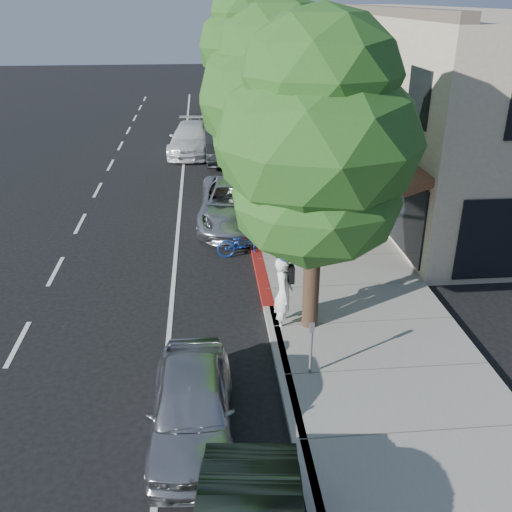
{
  "coord_description": "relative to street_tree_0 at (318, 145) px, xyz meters",
  "views": [
    {
      "loc": [
        -1.56,
        -14.07,
        7.62
      ],
      "look_at": [
        -0.3,
        -0.41,
        1.35
      ],
      "focal_mm": 40.0,
      "sensor_mm": 36.0,
      "label": 1
    }
  ],
  "objects": [
    {
      "name": "street_tree_5",
      "position": [
        0.0,
        30.0,
        -0.32
      ],
      "size": [
        4.36,
        4.36,
        7.07
      ],
      "color": "black",
      "rests_on": "ground"
    },
    {
      "name": "storefront_building",
      "position": [
        8.7,
        20.0,
        -1.17
      ],
      "size": [
        10.0,
        36.0,
        7.0
      ],
      "primitive_type": "cube",
      "color": "beige",
      "rests_on": "ground"
    },
    {
      "name": "street_tree_2",
      "position": [
        -0.0,
        12.0,
        -0.29
      ],
      "size": [
        4.77,
        4.77,
        7.23
      ],
      "color": "black",
      "rests_on": "ground"
    },
    {
      "name": "street_tree_4",
      "position": [
        0.0,
        24.0,
        -0.03
      ],
      "size": [
        4.48,
        4.48,
        7.49
      ],
      "color": "black",
      "rests_on": "ground"
    },
    {
      "name": "ground",
      "position": [
        -0.9,
        2.0,
        -4.67
      ],
      "size": [
        120.0,
        120.0,
        0.0
      ],
      "primitive_type": "plane",
      "color": "black",
      "rests_on": "ground"
    },
    {
      "name": "sidewalk",
      "position": [
        1.4,
        10.0,
        -4.6
      ],
      "size": [
        4.6,
        56.0,
        0.15
      ],
      "primitive_type": "cube",
      "color": "gray",
      "rests_on": "ground"
    },
    {
      "name": "street_tree_1",
      "position": [
        0.0,
        6.0,
        -0.07
      ],
      "size": [
        5.34,
        5.34,
        7.69
      ],
      "color": "black",
      "rests_on": "ground"
    },
    {
      "name": "curb_red_segment",
      "position": [
        -0.9,
        3.0,
        -4.6
      ],
      "size": [
        0.32,
        4.0,
        0.15
      ],
      "primitive_type": "cube",
      "color": "maroon",
      "rests_on": "ground"
    },
    {
      "name": "silver_suv",
      "position": [
        -1.4,
        7.5,
        -3.9
      ],
      "size": [
        2.9,
        5.7,
        1.54
      ],
      "primitive_type": "imported",
      "rotation": [
        0.0,
        0.0,
        -0.06
      ],
      "color": "silver",
      "rests_on": "ground"
    },
    {
      "name": "near_car_a",
      "position": [
        -2.87,
        -3.5,
        -4.01
      ],
      "size": [
        1.63,
        3.92,
        1.33
      ],
      "primitive_type": "imported",
      "rotation": [
        0.0,
        0.0,
        -0.02
      ],
      "color": "#ADACB1",
      "rests_on": "ground"
    },
    {
      "name": "dark_suv_far",
      "position": [
        -1.4,
        29.15,
        -3.89
      ],
      "size": [
        2.43,
        4.82,
        1.57
      ],
      "primitive_type": "imported",
      "rotation": [
        0.0,
        0.0,
        -0.13
      ],
      "color": "black",
      "rests_on": "ground"
    },
    {
      "name": "curb",
      "position": [
        -0.9,
        10.0,
        -4.6
      ],
      "size": [
        0.3,
        56.0,
        0.15
      ],
      "primitive_type": "cube",
      "color": "#9E998E",
      "rests_on": "ground"
    },
    {
      "name": "white_pickup",
      "position": [
        -3.1,
        18.07,
        -3.91
      ],
      "size": [
        2.6,
        5.43,
        1.53
      ],
      "primitive_type": "imported",
      "rotation": [
        0.0,
        0.0,
        -0.09
      ],
      "color": "white",
      "rests_on": "ground"
    },
    {
      "name": "cyclist",
      "position": [
        -0.65,
        0.15,
        -3.71
      ],
      "size": [
        0.52,
        0.74,
        1.93
      ],
      "primitive_type": "imported",
      "rotation": [
        0.0,
        0.0,
        1.48
      ],
      "color": "white",
      "rests_on": "ground"
    },
    {
      "name": "street_tree_0",
      "position": [
        0.0,
        0.0,
        0.0
      ],
      "size": [
        4.58,
        4.58,
        7.56
      ],
      "color": "black",
      "rests_on": "ground"
    },
    {
      "name": "street_tree_3",
      "position": [
        0.0,
        18.0,
        0.56
      ],
      "size": [
        5.24,
        5.24,
        8.49
      ],
      "color": "black",
      "rests_on": "ground"
    },
    {
      "name": "bicycle",
      "position": [
        -1.3,
        4.52,
        -4.22
      ],
      "size": [
        1.74,
        0.61,
        0.91
      ],
      "primitive_type": "imported",
      "rotation": [
        0.0,
        0.0,
        1.57
      ],
      "color": "#163B9B",
      "rests_on": "ground"
    },
    {
      "name": "pedestrian",
      "position": [
        2.39,
        8.36,
        -3.56
      ],
      "size": [
        1.06,
        0.9,
        1.92
      ],
      "primitive_type": "imported",
      "rotation": [
        0.0,
        0.0,
        3.35
      ],
      "color": "black",
      "rests_on": "sidewalk"
    },
    {
      "name": "dark_sedan",
      "position": [
        -1.54,
        16.5,
        -3.86
      ],
      "size": [
        1.84,
        4.97,
        1.62
      ],
      "primitive_type": "imported",
      "rotation": [
        0.0,
        0.0,
        0.02
      ],
      "color": "black",
      "rests_on": "ground"
    }
  ]
}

